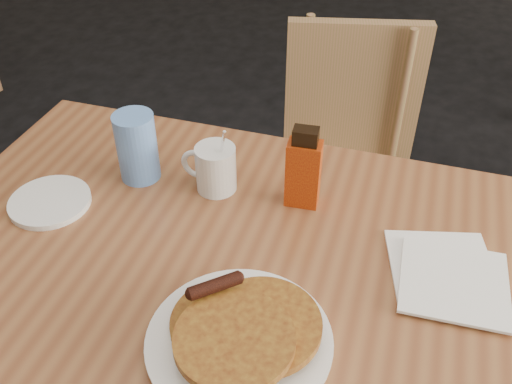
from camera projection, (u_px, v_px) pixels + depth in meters
main_table at (253, 291)px, 0.99m from camera, size 1.35×0.95×0.75m
chair_main_far at (341, 148)px, 1.67m from camera, size 0.49×0.49×0.87m
pancake_plate at (240, 336)px, 0.84m from camera, size 0.28×0.28×0.08m
coffee_mug at (214, 167)px, 1.12m from camera, size 0.11×0.08×0.15m
syrup_bottle at (303, 170)px, 1.07m from camera, size 0.07×0.05×0.17m
napkin_stack at (448, 275)px, 0.96m from camera, size 0.23×0.24×0.01m
blue_tumbler at (137, 147)px, 1.14m from camera, size 0.09×0.09×0.14m
side_saucer at (50, 202)px, 1.11m from camera, size 0.20×0.20×0.01m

